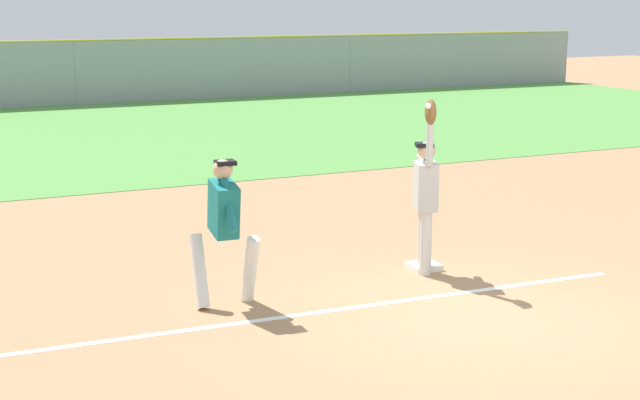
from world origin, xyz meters
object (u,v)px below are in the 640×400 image
(first_base, at_px, (424,266))
(baseball, at_px, (428,106))
(fielder, at_px, (426,188))
(parked_car_blue, at_px, (158,74))
(runner, at_px, (224,222))
(parked_car_red, at_px, (24,79))

(first_base, xyz_separation_m, baseball, (-0.25, -0.42, 2.17))
(fielder, distance_m, baseball, 1.13)
(first_base, bearing_deg, fielder, -120.26)
(baseball, distance_m, parked_car_blue, 25.06)
(fielder, bearing_deg, parked_car_blue, -75.38)
(first_base, distance_m, fielder, 1.10)
(baseball, bearing_deg, runner, 177.35)
(fielder, height_order, baseball, fielder)
(runner, xyz_separation_m, parked_car_blue, (6.03, 24.66, -0.32))
(baseball, bearing_deg, first_base, 59.20)
(parked_car_blue, bearing_deg, first_base, -99.28)
(first_base, xyz_separation_m, parked_car_red, (-1.66, 24.40, 0.63))
(first_base, bearing_deg, baseball, -120.80)
(first_base, xyz_separation_m, parked_car_blue, (3.17, 24.36, 0.63))
(fielder, relative_size, runner, 1.33)
(baseball, bearing_deg, parked_car_red, 93.25)
(parked_car_red, bearing_deg, runner, -87.43)
(baseball, xyz_separation_m, parked_car_blue, (3.42, 24.78, -1.53))
(runner, height_order, parked_car_red, runner)
(parked_car_red, relative_size, parked_car_blue, 1.02)
(runner, bearing_deg, first_base, 9.33)
(fielder, xyz_separation_m, baseball, (-0.16, -0.26, 1.09))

